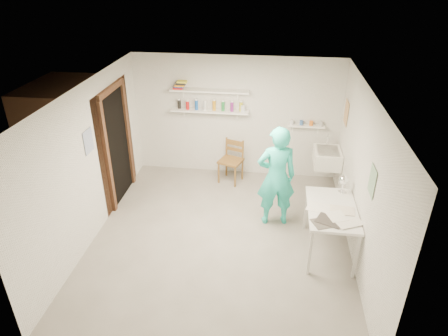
# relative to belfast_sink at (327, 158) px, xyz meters

# --- Properties ---
(floor) EXTENTS (4.00, 4.50, 0.02)m
(floor) POSITION_rel_belfast_sink_xyz_m (-1.75, -1.70, -0.71)
(floor) COLOR slate
(floor) RESTS_ON ground
(ceiling) EXTENTS (4.00, 4.50, 0.02)m
(ceiling) POSITION_rel_belfast_sink_xyz_m (-1.75, -1.70, 1.71)
(ceiling) COLOR silver
(ceiling) RESTS_ON wall_back
(wall_back) EXTENTS (4.00, 0.02, 2.40)m
(wall_back) POSITION_rel_belfast_sink_xyz_m (-1.75, 0.56, 0.50)
(wall_back) COLOR silver
(wall_back) RESTS_ON ground
(wall_front) EXTENTS (4.00, 0.02, 2.40)m
(wall_front) POSITION_rel_belfast_sink_xyz_m (-1.75, -3.96, 0.50)
(wall_front) COLOR silver
(wall_front) RESTS_ON ground
(wall_left) EXTENTS (0.02, 4.50, 2.40)m
(wall_left) POSITION_rel_belfast_sink_xyz_m (-3.76, -1.70, 0.50)
(wall_left) COLOR silver
(wall_left) RESTS_ON ground
(wall_right) EXTENTS (0.02, 4.50, 2.40)m
(wall_right) POSITION_rel_belfast_sink_xyz_m (0.26, -1.70, 0.50)
(wall_right) COLOR silver
(wall_right) RESTS_ON ground
(doorway_recess) EXTENTS (0.02, 0.90, 2.00)m
(doorway_recess) POSITION_rel_belfast_sink_xyz_m (-3.74, -0.65, 0.30)
(doorway_recess) COLOR black
(doorway_recess) RESTS_ON wall_left
(corridor_box) EXTENTS (1.40, 1.50, 2.10)m
(corridor_box) POSITION_rel_belfast_sink_xyz_m (-4.45, -0.65, 0.35)
(corridor_box) COLOR brown
(corridor_box) RESTS_ON ground
(door_lintel) EXTENTS (0.06, 1.05, 0.10)m
(door_lintel) POSITION_rel_belfast_sink_xyz_m (-3.72, -0.65, 1.35)
(door_lintel) COLOR brown
(door_lintel) RESTS_ON wall_left
(door_jamb_near) EXTENTS (0.06, 0.10, 2.00)m
(door_jamb_near) POSITION_rel_belfast_sink_xyz_m (-3.72, -1.15, 0.30)
(door_jamb_near) COLOR brown
(door_jamb_near) RESTS_ON ground
(door_jamb_far) EXTENTS (0.06, 0.10, 2.00)m
(door_jamb_far) POSITION_rel_belfast_sink_xyz_m (-3.72, -0.15, 0.30)
(door_jamb_far) COLOR brown
(door_jamb_far) RESTS_ON ground
(shelf_lower) EXTENTS (1.50, 0.22, 0.03)m
(shelf_lower) POSITION_rel_belfast_sink_xyz_m (-2.25, 0.43, 0.65)
(shelf_lower) COLOR white
(shelf_lower) RESTS_ON wall_back
(shelf_upper) EXTENTS (1.50, 0.22, 0.03)m
(shelf_upper) POSITION_rel_belfast_sink_xyz_m (-2.25, 0.43, 1.05)
(shelf_upper) COLOR white
(shelf_upper) RESTS_ON wall_back
(ledge_shelf) EXTENTS (0.70, 0.14, 0.03)m
(ledge_shelf) POSITION_rel_belfast_sink_xyz_m (-0.40, 0.47, 0.42)
(ledge_shelf) COLOR white
(ledge_shelf) RESTS_ON wall_back
(poster_left) EXTENTS (0.01, 0.28, 0.36)m
(poster_left) POSITION_rel_belfast_sink_xyz_m (-3.74, -1.65, 0.85)
(poster_left) COLOR #334C7F
(poster_left) RESTS_ON wall_left
(poster_right_a) EXTENTS (0.01, 0.34, 0.42)m
(poster_right_a) POSITION_rel_belfast_sink_xyz_m (0.24, 0.10, 0.85)
(poster_right_a) COLOR #995933
(poster_right_a) RESTS_ON wall_right
(poster_right_b) EXTENTS (0.01, 0.30, 0.38)m
(poster_right_b) POSITION_rel_belfast_sink_xyz_m (0.24, -2.25, 0.80)
(poster_right_b) COLOR #3F724C
(poster_right_b) RESTS_ON wall_right
(belfast_sink) EXTENTS (0.48, 0.60, 0.30)m
(belfast_sink) POSITION_rel_belfast_sink_xyz_m (0.00, 0.00, 0.00)
(belfast_sink) COLOR white
(belfast_sink) RESTS_ON wall_right
(man) EXTENTS (0.69, 0.52, 1.72)m
(man) POSITION_rel_belfast_sink_xyz_m (-0.93, -1.14, 0.16)
(man) COLOR #2AD5C1
(man) RESTS_ON ground
(wall_clock) EXTENTS (0.31, 0.09, 0.31)m
(wall_clock) POSITION_rel_belfast_sink_xyz_m (-0.89, -0.93, 0.45)
(wall_clock) COLOR #CFBB8D
(wall_clock) RESTS_ON man
(wooden_chair) EXTENTS (0.53, 0.51, 0.89)m
(wooden_chair) POSITION_rel_belfast_sink_xyz_m (-1.80, 0.13, -0.25)
(wooden_chair) COLOR brown
(wooden_chair) RESTS_ON ground
(work_table) EXTENTS (0.70, 1.16, 0.77)m
(work_table) POSITION_rel_belfast_sink_xyz_m (-0.11, -1.81, -0.31)
(work_table) COLOR silver
(work_table) RESTS_ON ground
(desk_lamp) EXTENTS (0.15, 0.15, 0.15)m
(desk_lamp) POSITION_rel_belfast_sink_xyz_m (0.08, -1.34, 0.29)
(desk_lamp) COLOR white
(desk_lamp) RESTS_ON work_table
(spray_cans) EXTENTS (1.29, 0.06, 0.17)m
(spray_cans) POSITION_rel_belfast_sink_xyz_m (-2.25, 0.43, 0.75)
(spray_cans) COLOR black
(spray_cans) RESTS_ON shelf_lower
(book_stack) EXTENTS (0.26, 0.14, 0.14)m
(book_stack) POSITION_rel_belfast_sink_xyz_m (-2.81, 0.43, 1.14)
(book_stack) COLOR red
(book_stack) RESTS_ON shelf_upper
(ledge_pots) EXTENTS (0.48, 0.07, 0.09)m
(ledge_pots) POSITION_rel_belfast_sink_xyz_m (-0.40, 0.47, 0.48)
(ledge_pots) COLOR silver
(ledge_pots) RESTS_ON ledge_shelf
(papers) EXTENTS (0.30, 0.22, 0.02)m
(papers) POSITION_rel_belfast_sink_xyz_m (-0.11, -1.81, 0.09)
(papers) COLOR silver
(papers) RESTS_ON work_table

